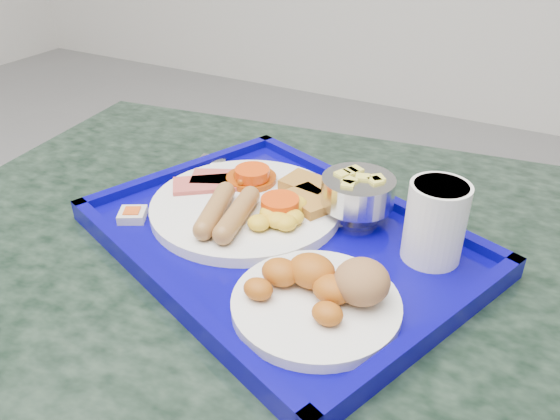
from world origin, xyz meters
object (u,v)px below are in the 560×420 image
table (312,351)px  main_plate (251,204)px  tray (280,240)px  bread_plate (322,293)px  juice_cup (436,220)px  fruit_bowl (358,192)px

table → main_plate: 0.24m
table → tray: 0.20m
table → tray: tray is taller
bread_plate → main_plate: bearing=141.8°
main_plate → juice_cup: size_ratio=2.66×
bread_plate → juice_cup: size_ratio=1.83×
tray → main_plate: (-0.06, 0.03, 0.02)m
table → main_plate: bearing=170.5°
tray → bread_plate: (0.11, -0.10, 0.03)m
bread_plate → juice_cup: juice_cup is taller
table → juice_cup: (0.14, 0.03, 0.26)m
table → main_plate: size_ratio=4.64×
table → juice_cup: 0.29m
main_plate → table: bearing=-9.5°
main_plate → tray: bearing=-27.8°
bread_plate → juice_cup: bearing=62.1°
main_plate → fruit_bowl: (0.14, 0.05, 0.03)m
table → tray: size_ratio=2.13×
main_plate → juice_cup: (0.25, 0.01, 0.04)m
table → bread_plate: bearing=-62.4°
tray → juice_cup: (0.19, 0.05, 0.06)m
tray → table: bearing=18.2°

